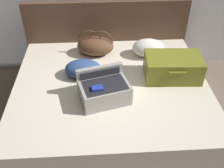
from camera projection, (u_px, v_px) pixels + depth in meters
name	position (u px, v px, depth m)	size (l,w,h in m)	color
ground_plane	(113.00, 146.00, 2.86)	(12.00, 12.00, 0.00)	#6B5B4C
bed	(111.00, 102.00, 3.00)	(2.09, 1.83, 0.55)	beige
headboard	(107.00, 40.00, 3.58)	(2.13, 0.08, 1.10)	#4C3323
hard_case_large	(173.00, 67.00, 2.85)	(0.62, 0.42, 0.25)	olive
hard_case_medium	(104.00, 90.00, 2.56)	(0.54, 0.45, 0.30)	gray
duffel_bag	(95.00, 46.00, 3.23)	(0.49, 0.36, 0.32)	brown
pillow_near_headboard	(83.00, 69.00, 2.88)	(0.40, 0.29, 0.19)	navy
pillow_center_head	(148.00, 48.00, 3.20)	(0.39, 0.27, 0.22)	white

